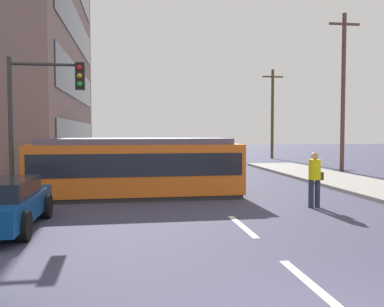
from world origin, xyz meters
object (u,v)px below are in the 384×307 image
at_px(city_bus, 152,155).
at_px(utility_pole_far, 272,112).
at_px(utility_pole_mid, 343,90).
at_px(streetcar_tram, 137,167).
at_px(pedestrian_crossing, 315,176).
at_px(traffic_light_mast, 42,102).

height_order(city_bus, utility_pole_far, utility_pole_far).
bearing_deg(utility_pole_mid, city_bus, -174.42).
relative_size(streetcar_tram, utility_pole_far, 0.97).
xyz_separation_m(pedestrian_crossing, utility_pole_far, (6.45, 22.60, 2.99)).
relative_size(traffic_light_mast, utility_pole_mid, 0.51).
height_order(streetcar_tram, utility_pole_mid, utility_pole_mid).
xyz_separation_m(streetcar_tram, utility_pole_mid, (11.78, 7.76, 3.60)).
xyz_separation_m(streetcar_tram, pedestrian_crossing, (5.27, -2.92, -0.12)).
height_order(traffic_light_mast, utility_pole_mid, utility_pole_mid).
relative_size(streetcar_tram, pedestrian_crossing, 4.36).
bearing_deg(traffic_light_mast, utility_pole_far, 54.99).
xyz_separation_m(streetcar_tram, utility_pole_far, (11.73, 19.68, 2.87)).
bearing_deg(pedestrian_crossing, streetcar_tram, 151.00).
height_order(utility_pole_mid, utility_pole_far, utility_pole_mid).
bearing_deg(pedestrian_crossing, city_bus, 114.58).
relative_size(pedestrian_crossing, traffic_light_mast, 0.37).
bearing_deg(utility_pole_far, streetcar_tram, -120.79).
relative_size(city_bus, utility_pole_far, 0.69).
bearing_deg(traffic_light_mast, pedestrian_crossing, -11.66).
height_order(streetcar_tram, pedestrian_crossing, streetcar_tram).
xyz_separation_m(city_bus, utility_pole_far, (10.85, 12.99, 2.85)).
bearing_deg(city_bus, traffic_light_mast, -115.59).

